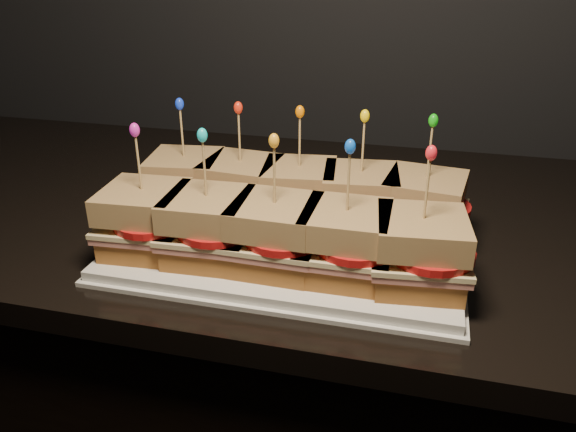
# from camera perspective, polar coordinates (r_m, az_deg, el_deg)

# --- Properties ---
(cabinet) EXTENTS (2.65, 0.66, 0.90)m
(cabinet) POSITION_cam_1_polar(r_m,az_deg,el_deg) (1.20, -6.11, -19.64)
(cabinet) COLOR black
(cabinet) RESTS_ON ground
(granite_slab) EXTENTS (2.69, 0.70, 0.03)m
(granite_slab) POSITION_cam_1_polar(r_m,az_deg,el_deg) (0.94, -7.41, 1.02)
(granite_slab) COLOR black
(granite_slab) RESTS_ON cabinet
(platter) EXTENTS (0.44, 0.27, 0.02)m
(platter) POSITION_cam_1_polar(r_m,az_deg,el_deg) (0.75, 0.00, -3.20)
(platter) COLOR white
(platter) RESTS_ON granite_slab
(platter_rim) EXTENTS (0.45, 0.29, 0.01)m
(platter_rim) POSITION_cam_1_polar(r_m,az_deg,el_deg) (0.75, 0.00, -3.60)
(platter_rim) COLOR white
(platter_rim) RESTS_ON granite_slab
(sandwich_0_bread_bot) EXTENTS (0.11, 0.11, 0.03)m
(sandwich_0_bread_bot) POSITION_cam_1_polar(r_m,az_deg,el_deg) (0.84, -10.16, 1.54)
(sandwich_0_bread_bot) COLOR brown
(sandwich_0_bread_bot) RESTS_ON platter
(sandwich_0_ham) EXTENTS (0.12, 0.12, 0.01)m
(sandwich_0_ham) POSITION_cam_1_polar(r_m,az_deg,el_deg) (0.83, -10.25, 2.63)
(sandwich_0_ham) COLOR #C06F64
(sandwich_0_ham) RESTS_ON sandwich_0_bread_bot
(sandwich_0_cheese) EXTENTS (0.12, 0.12, 0.01)m
(sandwich_0_cheese) POSITION_cam_1_polar(r_m,az_deg,el_deg) (0.83, -10.29, 3.07)
(sandwich_0_cheese) COLOR beige
(sandwich_0_cheese) RESTS_ON sandwich_0_ham
(sandwich_0_tomato) EXTENTS (0.10, 0.10, 0.01)m
(sandwich_0_tomato) POSITION_cam_1_polar(r_m,az_deg,el_deg) (0.82, -9.73, 3.33)
(sandwich_0_tomato) COLOR red
(sandwich_0_tomato) RESTS_ON sandwich_0_cheese
(sandwich_0_bread_top) EXTENTS (0.11, 0.11, 0.03)m
(sandwich_0_bread_top) POSITION_cam_1_polar(r_m,az_deg,el_deg) (0.82, -10.44, 4.92)
(sandwich_0_bread_top) COLOR #6D330E
(sandwich_0_bread_top) RESTS_ON sandwich_0_tomato
(sandwich_0_pick) EXTENTS (0.00, 0.00, 0.09)m
(sandwich_0_pick) POSITION_cam_1_polar(r_m,az_deg,el_deg) (0.81, -10.70, 8.03)
(sandwich_0_pick) COLOR tan
(sandwich_0_pick) RESTS_ON sandwich_0_bread_top
(sandwich_0_frill) EXTENTS (0.01, 0.01, 0.02)m
(sandwich_0_frill) POSITION_cam_1_polar(r_m,az_deg,el_deg) (0.80, -10.97, 11.12)
(sandwich_0_frill) COLOR #1537E1
(sandwich_0_frill) RESTS_ON sandwich_0_pick
(sandwich_1_bread_bot) EXTENTS (0.10, 0.10, 0.03)m
(sandwich_1_bread_bot) POSITION_cam_1_polar(r_m,az_deg,el_deg) (0.81, -4.69, 0.97)
(sandwich_1_bread_bot) COLOR brown
(sandwich_1_bread_bot) RESTS_ON platter
(sandwich_1_ham) EXTENTS (0.11, 0.11, 0.01)m
(sandwich_1_ham) POSITION_cam_1_polar(r_m,az_deg,el_deg) (0.81, -4.74, 2.10)
(sandwich_1_ham) COLOR #C06F64
(sandwich_1_ham) RESTS_ON sandwich_1_bread_bot
(sandwich_1_cheese) EXTENTS (0.12, 0.11, 0.01)m
(sandwich_1_cheese) POSITION_cam_1_polar(r_m,az_deg,el_deg) (0.80, -4.76, 2.56)
(sandwich_1_cheese) COLOR beige
(sandwich_1_cheese) RESTS_ON sandwich_1_ham
(sandwich_1_tomato) EXTENTS (0.10, 0.10, 0.01)m
(sandwich_1_tomato) POSITION_cam_1_polar(r_m,az_deg,el_deg) (0.79, -4.09, 2.81)
(sandwich_1_tomato) COLOR red
(sandwich_1_tomato) RESTS_ON sandwich_1_cheese
(sandwich_1_bread_top) EXTENTS (0.11, 0.11, 0.03)m
(sandwich_1_bread_top) POSITION_cam_1_polar(r_m,az_deg,el_deg) (0.79, -4.83, 4.47)
(sandwich_1_bread_top) COLOR #6D330E
(sandwich_1_bread_top) RESTS_ON sandwich_1_tomato
(sandwich_1_pick) EXTENTS (0.00, 0.00, 0.09)m
(sandwich_1_pick) POSITION_cam_1_polar(r_m,az_deg,el_deg) (0.78, -4.95, 7.69)
(sandwich_1_pick) COLOR tan
(sandwich_1_pick) RESTS_ON sandwich_1_bread_top
(sandwich_1_frill) EXTENTS (0.01, 0.01, 0.02)m
(sandwich_1_frill) POSITION_cam_1_polar(r_m,az_deg,el_deg) (0.76, -5.08, 10.90)
(sandwich_1_frill) COLOR red
(sandwich_1_frill) RESTS_ON sandwich_1_pick
(sandwich_2_bread_bot) EXTENTS (0.11, 0.11, 0.03)m
(sandwich_2_bread_bot) POSITION_cam_1_polar(r_m,az_deg,el_deg) (0.79, 1.12, 0.36)
(sandwich_2_bread_bot) COLOR brown
(sandwich_2_bread_bot) RESTS_ON platter
(sandwich_2_ham) EXTENTS (0.12, 0.11, 0.01)m
(sandwich_2_ham) POSITION_cam_1_polar(r_m,az_deg,el_deg) (0.78, 1.13, 1.51)
(sandwich_2_ham) COLOR #C06F64
(sandwich_2_ham) RESTS_ON sandwich_2_bread_bot
(sandwich_2_cheese) EXTENTS (0.12, 0.12, 0.01)m
(sandwich_2_cheese) POSITION_cam_1_polar(r_m,az_deg,el_deg) (0.78, 1.14, 1.98)
(sandwich_2_cheese) COLOR beige
(sandwich_2_cheese) RESTS_ON sandwich_2_ham
(sandwich_2_tomato) EXTENTS (0.10, 0.10, 0.01)m
(sandwich_2_tomato) POSITION_cam_1_polar(r_m,az_deg,el_deg) (0.77, 1.91, 2.23)
(sandwich_2_tomato) COLOR red
(sandwich_2_tomato) RESTS_ON sandwich_2_cheese
(sandwich_2_bread_top) EXTENTS (0.11, 0.11, 0.03)m
(sandwich_2_bread_top) POSITION_cam_1_polar(r_m,az_deg,el_deg) (0.77, 1.16, 3.94)
(sandwich_2_bread_top) COLOR #6D330E
(sandwich_2_bread_top) RESTS_ON sandwich_2_tomato
(sandwich_2_pick) EXTENTS (0.00, 0.00, 0.09)m
(sandwich_2_pick) POSITION_cam_1_polar(r_m,az_deg,el_deg) (0.75, 1.19, 7.24)
(sandwich_2_pick) COLOR tan
(sandwich_2_pick) RESTS_ON sandwich_2_bread_top
(sandwich_2_frill) EXTENTS (0.01, 0.01, 0.02)m
(sandwich_2_frill) POSITION_cam_1_polar(r_m,az_deg,el_deg) (0.74, 1.22, 10.55)
(sandwich_2_frill) COLOR orange
(sandwich_2_frill) RESTS_ON sandwich_2_pick
(sandwich_3_bread_bot) EXTENTS (0.11, 0.11, 0.03)m
(sandwich_3_bread_bot) POSITION_cam_1_polar(r_m,az_deg,el_deg) (0.78, 7.19, -0.28)
(sandwich_3_bread_bot) COLOR brown
(sandwich_3_bread_bot) RESTS_ON platter
(sandwich_3_ham) EXTENTS (0.12, 0.11, 0.01)m
(sandwich_3_ham) POSITION_cam_1_polar(r_m,az_deg,el_deg) (0.77, 7.26, 0.88)
(sandwich_3_ham) COLOR #C06F64
(sandwich_3_ham) RESTS_ON sandwich_3_bread_bot
(sandwich_3_cheese) EXTENTS (0.12, 0.12, 0.01)m
(sandwich_3_cheese) POSITION_cam_1_polar(r_m,az_deg,el_deg) (0.77, 7.29, 1.35)
(sandwich_3_cheese) COLOR beige
(sandwich_3_cheese) RESTS_ON sandwich_3_ham
(sandwich_3_tomato) EXTENTS (0.10, 0.10, 0.01)m
(sandwich_3_tomato) POSITION_cam_1_polar(r_m,az_deg,el_deg) (0.76, 8.16, 1.60)
(sandwich_3_tomato) COLOR red
(sandwich_3_tomato) RESTS_ON sandwich_3_cheese
(sandwich_3_bread_top) EXTENTS (0.11, 0.11, 0.03)m
(sandwich_3_bread_top) POSITION_cam_1_polar(r_m,az_deg,el_deg) (0.76, 7.41, 3.34)
(sandwich_3_bread_top) COLOR #6D330E
(sandwich_3_bread_top) RESTS_ON sandwich_3_tomato
(sandwich_3_pick) EXTENTS (0.00, 0.00, 0.09)m
(sandwich_3_pick) POSITION_cam_1_polar(r_m,az_deg,el_deg) (0.74, 7.61, 6.68)
(sandwich_3_pick) COLOR tan
(sandwich_3_pick) RESTS_ON sandwich_3_bread_top
(sandwich_3_frill) EXTENTS (0.01, 0.01, 0.02)m
(sandwich_3_frill) POSITION_cam_1_polar(r_m,az_deg,el_deg) (0.73, 7.81, 10.04)
(sandwich_3_frill) COLOR yellow
(sandwich_3_frill) RESTS_ON sandwich_3_pick
(sandwich_4_bread_bot) EXTENTS (0.11, 0.11, 0.03)m
(sandwich_4_bread_bot) POSITION_cam_1_polar(r_m,az_deg,el_deg) (0.77, 13.40, -0.94)
(sandwich_4_bread_bot) COLOR brown
(sandwich_4_bread_bot) RESTS_ON platter
(sandwich_4_ham) EXTENTS (0.12, 0.12, 0.01)m
(sandwich_4_ham) POSITION_cam_1_polar(r_m,az_deg,el_deg) (0.77, 13.52, 0.22)
(sandwich_4_ham) COLOR #C06F64
(sandwich_4_ham) RESTS_ON sandwich_4_bread_bot
(sandwich_4_cheese) EXTENTS (0.12, 0.12, 0.01)m
(sandwich_4_cheese) POSITION_cam_1_polar(r_m,az_deg,el_deg) (0.76, 13.58, 0.70)
(sandwich_4_cheese) COLOR beige
(sandwich_4_cheese) RESTS_ON sandwich_4_ham
(sandwich_4_tomato) EXTENTS (0.10, 0.10, 0.01)m
(sandwich_4_tomato) POSITION_cam_1_polar(r_m,az_deg,el_deg) (0.76, 14.52, 0.94)
(sandwich_4_tomato) COLOR red
(sandwich_4_tomato) RESTS_ON sandwich_4_cheese
(sandwich_4_bread_top) EXTENTS (0.11, 0.11, 0.03)m
(sandwich_4_bread_top) POSITION_cam_1_polar(r_m,az_deg,el_deg) (0.75, 13.80, 2.68)
(sandwich_4_bread_top) COLOR #6D330E
(sandwich_4_bread_top) RESTS_ON sandwich_4_tomato
(sandwich_4_pick) EXTENTS (0.00, 0.00, 0.09)m
(sandwich_4_pick) POSITION_cam_1_polar(r_m,az_deg,el_deg) (0.74, 14.17, 6.03)
(sandwich_4_pick) COLOR tan
(sandwich_4_pick) RESTS_ON sandwich_4_bread_top
(sandwich_4_frill) EXTENTS (0.01, 0.01, 0.02)m
(sandwich_4_frill) POSITION_cam_1_polar(r_m,az_deg,el_deg) (0.72, 14.55, 9.39)
(sandwich_4_frill) COLOR #13A511
(sandwich_4_frill) RESTS_ON sandwich_4_pick
(sandwich_5_bread_bot) EXTENTS (0.10, 0.10, 0.03)m
(sandwich_5_bread_bot) POSITION_cam_1_polar(r_m,az_deg,el_deg) (0.74, -14.06, -2.33)
(sandwich_5_bread_bot) COLOR brown
(sandwich_5_bread_bot) RESTS_ON platter
(sandwich_5_ham) EXTENTS (0.11, 0.11, 0.01)m
(sandwich_5_ham) POSITION_cam_1_polar(r_m,az_deg,el_deg) (0.73, -14.20, -1.13)
(sandwich_5_ham) COLOR #C06F64
(sandwich_5_ham) RESTS_ON sandwich_5_bread_bot
(sandwich_5_cheese) EXTENTS (0.11, 0.11, 0.01)m
(sandwich_5_cheese) POSITION_cam_1_polar(r_m,az_deg,el_deg) (0.73, -14.25, -0.63)
(sandwich_5_cheese) COLOR beige
(sandwich_5_cheese) RESTS_ON sandwich_5_ham
(sandwich_5_tomato) EXTENTS (0.10, 0.10, 0.01)m
(sandwich_5_tomato) POSITION_cam_1_polar(r_m,az_deg,el_deg) (0.72, -13.68, -0.40)
(sandwich_5_tomato) COLOR red
(sandwich_5_tomato) RESTS_ON sandwich_5_cheese
(sandwich_5_bread_top) EXTENTS (0.10, 0.10, 0.03)m
(sandwich_5_bread_top) POSITION_cam_1_polar(r_m,az_deg,el_deg) (0.72, -14.50, 1.43)
(sandwich_5_bread_top) COLOR #6D330E
(sandwich_5_bread_top) RESTS_ON sandwich_5_tomato
(sandwich_5_pick) EXTENTS (0.00, 0.00, 0.09)m
(sandwich_5_pick) POSITION_cam_1_polar(r_m,az_deg,el_deg) (0.70, -14.91, 4.92)
(sandwich_5_pick) COLOR tan
(sandwich_5_pick) RESTS_ON sandwich_5_bread_top
(sandwich_5_frill) EXTENTS (0.01, 0.01, 0.02)m
(sandwich_5_frill) POSITION_cam_1_polar(r_m,az_deg,el_deg) (0.69, -15.32, 8.44)
(sandwich_5_frill) COLOR #CD23A3
(sandwich_5_frill) RESTS_ON sandwich_5_pick
(sandwich_6_bread_bot) EXTENTS (0.10, 0.10, 0.03)m
(sandwich_6_bread_bot) POSITION_cam_1_polar(r_m,az_deg,el_deg) (0.71, -7.95, -3.16)
(sandwich_6_bread_bot) COLOR brown
(sandwich_6_bread_bot) RESTS_ON platter
(sandwich_6_ham) EXTENTS (0.11, 0.11, 0.01)m
(sandwich_6_ham) POSITION_cam_1_polar(r_m,az_deg,el_deg) (0.70, -8.03, -1.91)
(sandwich_6_ham) COLOR #C06F64
(sandwich_6_ham) RESTS_ON sandwich_6_bread_bot
(sandwich_6_cheese) EXTENTS (0.11, 0.11, 0.01)m
(sandwich_6_cheese) POSITION_cam_1_polar(r_m,az_deg,el_deg) (0.69, -8.07, -1.39)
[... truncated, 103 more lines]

